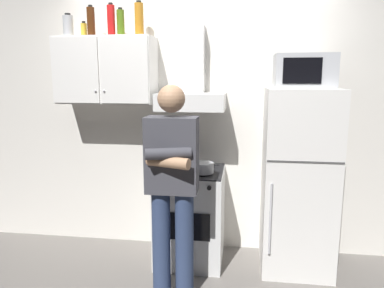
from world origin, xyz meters
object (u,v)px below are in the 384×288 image
(stove_oven, at_px, (190,215))
(range_hood, at_px, (192,88))
(upper_cabinet, at_px, (106,70))
(microwave, at_px, (304,71))
(refrigerator, at_px, (298,181))
(bottle_canister_steel, at_px, (68,26))
(bottle_olive_oil, at_px, (121,23))
(person_standing, at_px, (172,185))
(cooking_pot, at_px, (203,168))
(bottle_liquor_amber, at_px, (139,19))
(bottle_rum_dark, at_px, (91,22))
(bottle_soda_red, at_px, (111,20))
(bottle_spice_jar, at_px, (84,30))

(stove_oven, height_order, range_hood, range_hood)
(upper_cabinet, distance_m, microwave, 1.75)
(refrigerator, relative_size, bottle_canister_steel, 7.60)
(bottle_olive_oil, bearing_deg, microwave, -3.60)
(person_standing, relative_size, cooking_pot, 5.83)
(person_standing, xyz_separation_m, bottle_canister_steel, (-1.10, 0.73, 1.25))
(refrigerator, xyz_separation_m, bottle_liquor_amber, (-1.42, 0.12, 1.39))
(person_standing, xyz_separation_m, bottle_rum_dark, (-0.87, 0.71, 1.28))
(range_hood, height_order, bottle_olive_oil, bottle_olive_oil)
(bottle_olive_oil, height_order, bottle_soda_red, bottle_soda_red)
(microwave, xyz_separation_m, cooking_pot, (-0.82, -0.14, -0.82))
(refrigerator, height_order, bottle_canister_steel, bottle_canister_steel)
(microwave, height_order, bottle_liquor_amber, bottle_liquor_amber)
(bottle_olive_oil, distance_m, bottle_spice_jar, 0.36)
(bottle_liquor_amber, bearing_deg, microwave, -4.08)
(upper_cabinet, distance_m, person_standing, 1.35)
(bottle_olive_oil, relative_size, bottle_soda_red, 0.87)
(bottle_soda_red, bearing_deg, refrigerator, -3.38)
(bottle_olive_oil, height_order, bottle_spice_jar, bottle_olive_oil)
(stove_oven, bearing_deg, refrigerator, 0.04)
(bottle_rum_dark, distance_m, bottle_soda_red, 0.19)
(cooking_pot, distance_m, bottle_liquor_amber, 1.43)
(person_standing, distance_m, bottle_liquor_amber, 1.54)
(person_standing, distance_m, bottle_spice_jar, 1.71)
(bottle_canister_steel, xyz_separation_m, bottle_spice_jar, (0.15, 0.00, -0.04))
(stove_oven, bearing_deg, bottle_olive_oil, 169.52)
(range_hood, relative_size, bottle_liquor_amber, 2.49)
(cooking_pot, bearing_deg, person_standing, -110.30)
(range_hood, bearing_deg, bottle_spice_jar, 179.91)
(microwave, distance_m, cooking_pot, 1.17)
(bottle_soda_red, bearing_deg, bottle_spice_jar, 174.04)
(stove_oven, xyz_separation_m, person_standing, (-0.05, -0.61, 0.47))
(bottle_rum_dark, bearing_deg, bottle_soda_red, -1.30)
(person_standing, distance_m, bottle_olive_oil, 1.58)
(microwave, xyz_separation_m, bottle_rum_dark, (-1.87, 0.08, 0.44))
(range_hood, bearing_deg, bottle_liquor_amber, -179.29)
(refrigerator, xyz_separation_m, bottle_spice_jar, (-1.95, 0.13, 1.31))
(stove_oven, relative_size, person_standing, 0.53)
(microwave, relative_size, bottle_liquor_amber, 1.59)
(bottle_rum_dark, bearing_deg, cooking_pot, -12.03)
(upper_cabinet, height_order, stove_oven, upper_cabinet)
(stove_oven, height_order, refrigerator, refrigerator)
(stove_oven, distance_m, bottle_olive_oil, 1.85)
(refrigerator, relative_size, bottle_olive_oil, 6.47)
(bottle_rum_dark, height_order, bottle_spice_jar, bottle_rum_dark)
(stove_oven, relative_size, refrigerator, 0.55)
(microwave, bearing_deg, bottle_olive_oil, 176.40)
(bottle_rum_dark, distance_m, bottle_spice_jar, 0.11)
(cooking_pot, bearing_deg, microwave, 9.57)
(stove_oven, bearing_deg, bottle_soda_red, 172.18)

